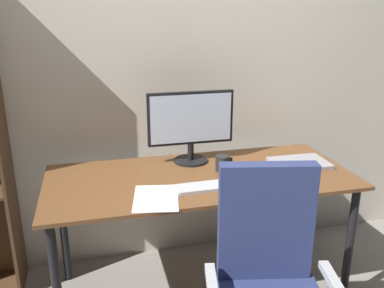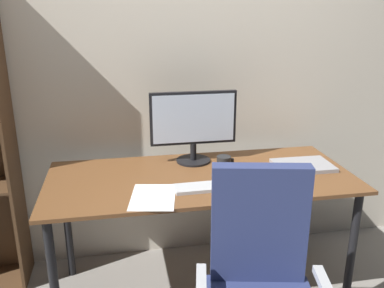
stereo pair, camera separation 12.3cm
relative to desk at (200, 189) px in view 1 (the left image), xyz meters
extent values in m
cube|color=beige|center=(0.00, 0.53, 0.64)|extent=(6.40, 0.10, 2.60)
cube|color=brown|center=(0.00, 0.00, 0.07)|extent=(1.65, 0.72, 0.02)
cylinder|color=black|center=(0.77, -0.30, -0.30)|extent=(0.04, 0.04, 0.72)
cylinder|color=black|center=(-0.77, 0.30, -0.30)|extent=(0.04, 0.04, 0.72)
cylinder|color=black|center=(0.77, 0.30, -0.30)|extent=(0.04, 0.04, 0.72)
cylinder|color=black|center=(0.00, 0.22, 0.09)|extent=(0.20, 0.20, 0.01)
cylinder|color=black|center=(0.00, 0.22, 0.14)|extent=(0.04, 0.04, 0.10)
cube|color=black|center=(0.00, 0.22, 0.35)|extent=(0.50, 0.03, 0.31)
cube|color=silver|center=(0.00, 0.21, 0.35)|extent=(0.47, 0.01, 0.28)
cube|color=#B7BABC|center=(-0.02, -0.17, 0.09)|extent=(0.29, 0.12, 0.02)
cube|color=black|center=(0.21, -0.18, 0.10)|extent=(0.07, 0.10, 0.03)
cylinder|color=black|center=(0.14, 0.04, 0.12)|extent=(0.08, 0.08, 0.09)
cube|color=black|center=(0.18, 0.04, 0.13)|extent=(0.02, 0.01, 0.05)
cube|color=#99999E|center=(0.60, 0.01, 0.09)|extent=(0.32, 0.23, 0.02)
cube|color=white|center=(-0.28, -0.22, 0.08)|extent=(0.26, 0.33, 0.00)
cube|color=navy|center=(0.13, -0.58, 0.09)|extent=(0.41, 0.15, 0.52)
cube|color=#B7BABC|center=(-0.15, -0.72, -0.08)|extent=(0.09, 0.26, 0.03)
cube|color=#B7BABC|center=(0.32, -0.81, -0.08)|extent=(0.09, 0.26, 0.03)
cube|color=#4C331E|center=(-1.03, 0.32, 0.24)|extent=(0.02, 0.28, 1.80)
camera|label=1|loc=(-0.55, -2.00, 0.94)|focal=38.47mm
camera|label=2|loc=(-0.43, -2.02, 0.94)|focal=38.47mm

